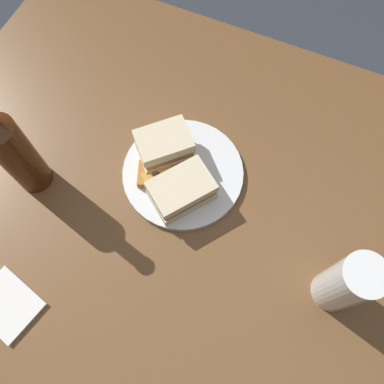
% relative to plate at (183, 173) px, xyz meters
% --- Properties ---
extents(ground_plane, '(6.00, 6.00, 0.00)m').
position_rel_plate_xyz_m(ground_plane, '(0.07, -0.08, -0.73)').
color(ground_plane, '#333842').
extents(dining_table, '(1.27, 0.98, 0.72)m').
position_rel_plate_xyz_m(dining_table, '(0.07, -0.08, -0.37)').
color(dining_table, brown).
rests_on(dining_table, ground).
extents(plate, '(0.24, 0.24, 0.01)m').
position_rel_plate_xyz_m(plate, '(0.00, 0.00, 0.00)').
color(plate, white).
rests_on(plate, dining_table).
extents(sandwich_half_left, '(0.13, 0.13, 0.07)m').
position_rel_plate_xyz_m(sandwich_half_left, '(-0.05, 0.02, 0.04)').
color(sandwich_half_left, beige).
rests_on(sandwich_half_left, plate).
extents(sandwich_half_right, '(0.13, 0.14, 0.06)m').
position_rel_plate_xyz_m(sandwich_half_right, '(0.02, -0.05, 0.03)').
color(sandwich_half_right, beige).
rests_on(sandwich_half_right, plate).
extents(potato_wedge_front, '(0.03, 0.06, 0.02)m').
position_rel_plate_xyz_m(potato_wedge_front, '(-0.03, -0.00, 0.02)').
color(potato_wedge_front, gold).
rests_on(potato_wedge_front, plate).
extents(potato_wedge_middle, '(0.04, 0.06, 0.02)m').
position_rel_plate_xyz_m(potato_wedge_middle, '(-0.07, -0.04, 0.01)').
color(potato_wedge_middle, '#AD702D').
rests_on(potato_wedge_middle, plate).
extents(potato_wedge_back, '(0.05, 0.04, 0.02)m').
position_rel_plate_xyz_m(potato_wedge_back, '(-0.05, -0.05, 0.02)').
color(potato_wedge_back, gold).
rests_on(potato_wedge_back, plate).
extents(potato_wedge_left_edge, '(0.05, 0.03, 0.02)m').
position_rel_plate_xyz_m(potato_wedge_left_edge, '(-0.02, -0.06, 0.02)').
color(potato_wedge_left_edge, gold).
rests_on(potato_wedge_left_edge, plate).
extents(pint_glass, '(0.07, 0.07, 0.17)m').
position_rel_plate_xyz_m(pint_glass, '(0.34, -0.11, 0.07)').
color(pint_glass, white).
rests_on(pint_glass, dining_table).
extents(cider_bottle, '(0.07, 0.07, 0.28)m').
position_rel_plate_xyz_m(cider_bottle, '(-0.27, -0.13, 0.11)').
color(cider_bottle, '#47230F').
rests_on(cider_bottle, dining_table).
extents(napkin, '(0.13, 0.11, 0.01)m').
position_rel_plate_xyz_m(napkin, '(-0.18, -0.36, -0.00)').
color(napkin, white).
rests_on(napkin, dining_table).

